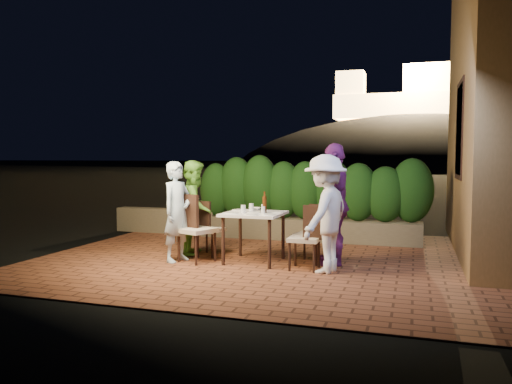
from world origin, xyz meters
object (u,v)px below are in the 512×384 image
at_px(diner_green, 195,207).
at_px(parapet_lamp, 179,206).
at_px(diner_purple, 334,204).
at_px(chair_left_front, 197,228).
at_px(diner_blue, 177,212).
at_px(bowl, 255,209).
at_px(chair_right_front, 304,237).
at_px(chair_left_back, 209,228).
at_px(beer_bottle, 265,202).
at_px(dining_table, 254,237).
at_px(diner_white, 325,214).
at_px(chair_right_back, 310,233).

xyz_separation_m(diner_green, parapet_lamp, (-1.25, 1.92, -0.19)).
bearing_deg(diner_purple, diner_green, -106.43).
height_order(chair_left_front, diner_blue, diner_blue).
height_order(diner_blue, parapet_lamp, diner_blue).
relative_size(bowl, chair_right_front, 0.20).
xyz_separation_m(chair_left_back, diner_green, (-0.27, 0.05, 0.33)).
height_order(beer_bottle, parapet_lamp, beer_bottle).
xyz_separation_m(dining_table, bowl, (-0.08, 0.30, 0.40)).
height_order(chair_left_back, diner_purple, diner_purple).
distance_m(diner_white, diner_purple, 0.57).
distance_m(bowl, chair_left_back, 0.83).
relative_size(bowl, diner_white, 0.11).
relative_size(beer_bottle, chair_left_back, 0.36).
distance_m(dining_table, diner_white, 1.26).
height_order(beer_bottle, chair_left_back, beer_bottle).
xyz_separation_m(chair_right_back, diner_white, (0.32, -0.54, 0.37)).
bearing_deg(diner_white, parapet_lamp, -112.00).
height_order(chair_left_front, diner_green, diner_green).
distance_m(chair_right_back, diner_blue, 2.03).
relative_size(bowl, diner_purple, 0.10).
bearing_deg(chair_left_front, chair_left_back, 115.03).
height_order(bowl, diner_purple, diner_purple).
height_order(chair_left_front, chair_left_back, chair_left_front).
distance_m(bowl, diner_green, 1.03).
distance_m(chair_left_back, chair_right_back, 1.66).
bearing_deg(chair_right_front, dining_table, -16.80).
height_order(diner_blue, diner_purple, diner_purple).
height_order(beer_bottle, diner_white, diner_white).
xyz_separation_m(beer_bottle, bowl, (-0.24, 0.29, -0.14)).
height_order(bowl, chair_right_back, chair_right_back).
relative_size(dining_table, diner_purple, 0.48).
bearing_deg(diner_blue, chair_left_back, -10.13).
relative_size(diner_blue, diner_white, 0.94).
height_order(chair_right_back, diner_white, diner_white).
distance_m(beer_bottle, parapet_lamp, 3.39).
bearing_deg(chair_right_front, diner_blue, 1.56).
bearing_deg(parapet_lamp, chair_left_front, -58.19).
relative_size(dining_table, diner_blue, 0.57).
distance_m(beer_bottle, chair_left_back, 1.14).
bearing_deg(diner_white, diner_blue, -76.60).
xyz_separation_m(dining_table, chair_left_back, (-0.84, 0.27, 0.06)).
distance_m(chair_right_back, parapet_lamp, 3.78).
distance_m(diner_purple, parapet_lamp, 4.08).
bearing_deg(parapet_lamp, chair_left_back, -52.22).
distance_m(dining_table, chair_right_front, 0.87).
bearing_deg(beer_bottle, diner_blue, -166.51).
relative_size(diner_blue, parapet_lamp, 10.80).
height_order(bowl, chair_right_front, chair_right_front).
bearing_deg(chair_right_back, chair_left_back, 9.57).
bearing_deg(chair_left_back, bowl, 13.00).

